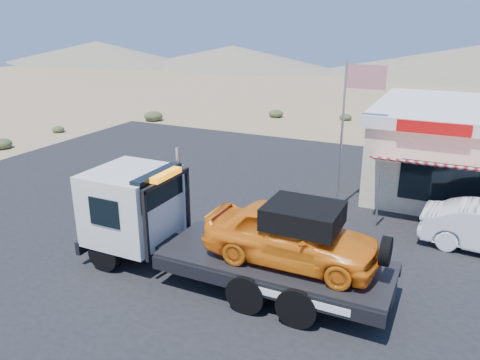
{
  "coord_description": "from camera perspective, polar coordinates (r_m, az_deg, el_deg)",
  "views": [
    {
      "loc": [
        8.81,
        -13.53,
        7.48
      ],
      "look_at": [
        1.39,
        2.09,
        1.5
      ],
      "focal_mm": 35.0,
      "sensor_mm": 36.0,
      "label": 1
    }
  ],
  "objects": [
    {
      "name": "ground",
      "position": [
        17.79,
        -6.97,
        -5.93
      ],
      "size": [
        120.0,
        120.0,
        0.0
      ],
      "primitive_type": "plane",
      "color": "#9B8058",
      "rests_on": "ground"
    },
    {
      "name": "asphalt_lot",
      "position": [
        19.38,
        2.81,
        -3.63
      ],
      "size": [
        32.0,
        24.0,
        0.02
      ],
      "primitive_type": "cube",
      "color": "black",
      "rests_on": "ground"
    },
    {
      "name": "tow_truck",
      "position": [
        13.75,
        -2.42,
        -5.88
      ],
      "size": [
        9.36,
        2.78,
        3.13
      ],
      "color": "black",
      "rests_on": "asphalt_lot"
    },
    {
      "name": "flagpole",
      "position": [
        18.81,
        13.13,
        7.19
      ],
      "size": [
        1.55,
        0.1,
        6.0
      ],
      "color": "#99999E",
      "rests_on": "asphalt_lot"
    },
    {
      "name": "desert_scrub",
      "position": [
        32.48,
        -16.65,
        5.52
      ],
      "size": [
        22.9,
        31.05,
        0.77
      ],
      "color": "#354022",
      "rests_on": "ground"
    },
    {
      "name": "distant_hills",
      "position": [
        71.36,
        10.59,
        14.26
      ],
      "size": [
        126.0,
        48.0,
        4.2
      ],
      "color": "#726B59",
      "rests_on": "ground"
    }
  ]
}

